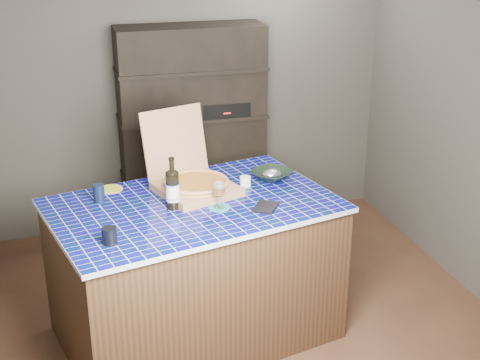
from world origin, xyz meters
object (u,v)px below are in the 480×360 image
object	(u,v)px
mead_bottle	(173,189)
bowl	(272,175)
kitchen_island	(195,270)
dvd_case	(266,207)
pizza_box	(194,181)
wine_glass	(219,189)

from	to	relation	value
mead_bottle	bowl	size ratio (longest dim) A/B	1.27
kitchen_island	dvd_case	bearing A→B (deg)	-37.77
kitchen_island	mead_bottle	size ratio (longest dim) A/B	5.88
kitchen_island	pizza_box	world-z (taller)	pizza_box
dvd_case	wine_glass	bearing A→B (deg)	-161.60
pizza_box	mead_bottle	size ratio (longest dim) A/B	2.03
pizza_box	kitchen_island	bearing A→B (deg)	-122.90
wine_glass	bowl	bearing A→B (deg)	38.64
bowl	wine_glass	bearing A→B (deg)	-141.36
bowl	kitchen_island	bearing A→B (deg)	-157.04
pizza_box	mead_bottle	xyz separation A→B (m)	(-0.18, -0.23, 0.06)
mead_bottle	wine_glass	size ratio (longest dim) A/B	1.89
mead_bottle	dvd_case	distance (m)	0.58
pizza_box	bowl	size ratio (longest dim) A/B	2.58
kitchen_island	pizza_box	xyz separation A→B (m)	(0.05, 0.19, 0.54)
mead_bottle	wine_glass	bearing A→B (deg)	-15.47
mead_bottle	bowl	world-z (taller)	mead_bottle
pizza_box	wine_glass	size ratio (longest dim) A/B	3.84
dvd_case	pizza_box	bearing A→B (deg)	168.18
kitchen_island	bowl	xyz separation A→B (m)	(0.60, 0.25, 0.51)
pizza_box	dvd_case	xyz separation A→B (m)	(0.37, -0.38, -0.06)
kitchen_island	wine_glass	xyz separation A→B (m)	(0.14, -0.11, 0.60)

